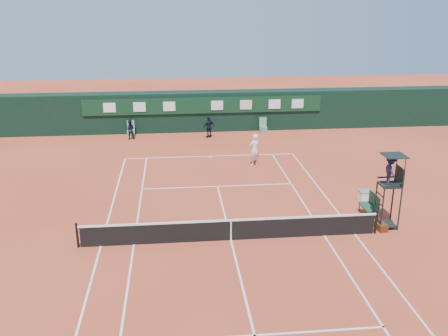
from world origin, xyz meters
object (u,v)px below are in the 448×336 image
Objects in this scene: umpire_chair at (391,176)px; player at (254,150)px; tennis_net at (231,229)px; cooler at (365,197)px; player_bench at (371,204)px.

umpire_chair is 1.72× the size of player.
tennis_net is 7.95m from cooler.
umpire_chair is at bearing 82.72° from player.
player is at bearing 75.26° from tennis_net.
player is (-4.30, 8.00, 0.40)m from player_bench.
player is at bearing 116.03° from umpire_chair.
cooler is at bearing 78.71° from player_bench.
tennis_net is at bearing 41.96° from player.
cooler is (0.31, 1.56, -0.27)m from player_bench.
player is (-4.51, 9.24, -1.46)m from umpire_chair.
cooler is at bearing 25.17° from tennis_net.
umpire_chair is 2.85× the size of player_bench.
umpire_chair is at bearing -92.01° from cooler.
umpire_chair reaches higher than tennis_net.
player_bench reaches higher than cooler.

